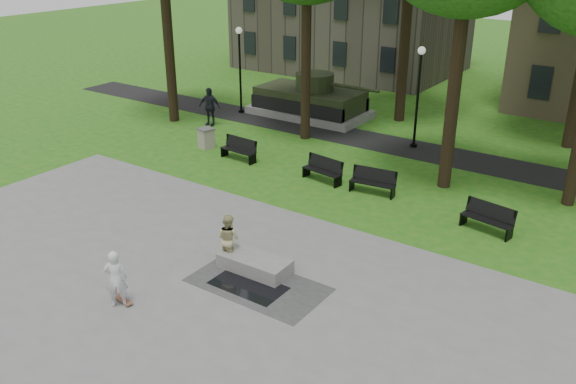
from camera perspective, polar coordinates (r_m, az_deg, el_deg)
name	(u,v)px	position (r m, az deg, el deg)	size (l,w,h in m)	color
ground	(244,245)	(20.10, -4.12, -4.94)	(120.00, 120.00, 0.00)	#1F6116
plaza	(127,317)	(17.09, -14.83, -11.28)	(22.00, 16.00, 0.02)	gray
footpath	(401,147)	(29.61, 10.54, 4.20)	(44.00, 2.60, 0.01)	black
building_left	(351,18)	(46.32, 5.96, 15.85)	(15.00, 10.00, 7.20)	#4C443D
lamp_left	(240,63)	(34.24, -4.53, 11.93)	(0.36, 0.36, 4.73)	black
lamp_mid	(418,89)	(28.92, 12.10, 9.38)	(0.36, 0.36, 4.73)	black
tank_monument	(310,101)	(33.99, 2.11, 8.55)	(7.45, 3.40, 2.40)	gray
puddle	(248,286)	(17.88, -3.74, -8.73)	(2.20, 1.20, 0.00)	black
concrete_block	(255,264)	(18.50, -3.12, -6.72)	(2.20, 1.00, 0.45)	gray
skateboard	(123,300)	(17.74, -15.21, -9.76)	(0.78, 0.20, 0.07)	brown
skateboarder	(116,279)	(17.18, -15.82, -7.82)	(0.61, 0.40, 1.68)	silver
friend_watching	(229,239)	(18.76, -5.59, -4.36)	(0.77, 0.60, 1.59)	tan
pedestrian_walker	(209,107)	(32.43, -7.36, 7.93)	(1.18, 0.49, 2.01)	black
park_bench_0	(239,148)	(27.37, -4.57, 4.09)	(1.83, 0.64, 1.00)	black
park_bench_1	(323,169)	(24.93, 3.31, 2.17)	(1.85, 0.80, 1.00)	black
park_bench_2	(374,181)	(23.93, 8.01, 1.05)	(1.84, 0.73, 1.00)	black
park_bench_3	(488,217)	(21.80, 18.19, -2.25)	(1.85, 0.85, 1.00)	black
trash_bin	(206,138)	(29.07, -7.66, 5.03)	(0.81, 0.81, 0.96)	gray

